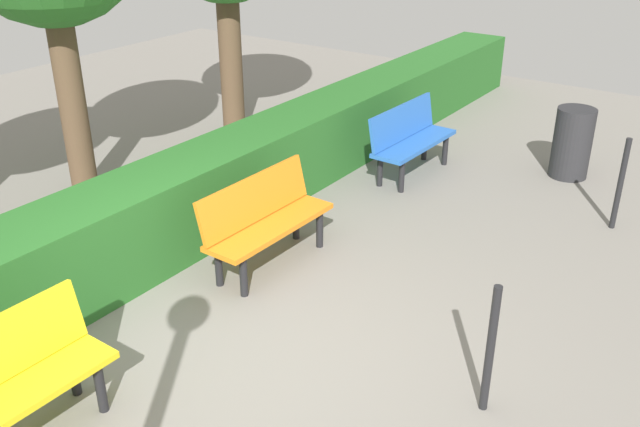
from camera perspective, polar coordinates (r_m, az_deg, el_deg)
ground_plane at (r=5.58m, az=-6.61°, el=-11.57°), size 18.52×18.52×0.00m
bench_blue at (r=8.69m, az=7.33°, el=6.19°), size 1.40×0.50×0.86m
bench_orange at (r=6.57m, az=-4.53°, el=-0.36°), size 1.44×0.50×0.86m
hedge_row at (r=7.15m, az=-10.42°, el=1.15°), size 14.52×0.76×0.87m
railing_post_near at (r=7.86m, az=23.28°, el=2.21°), size 0.06×0.06×1.00m
railing_post_mid at (r=4.92m, az=13.70°, el=-10.74°), size 0.06×0.06×1.00m
trash_bin at (r=9.09m, az=19.86°, el=5.43°), size 0.46×0.46×0.86m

